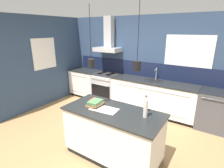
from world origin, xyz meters
The scene contains 12 objects.
ground_plane centered at (0.00, 0.00, 0.00)m, with size 16.00×16.00×0.00m, color #A87F51.
wall_back centered at (-0.06, 2.00, 1.35)m, with size 5.60×2.55×2.60m.
wall_left centered at (-2.43, 0.70, 1.30)m, with size 0.08×3.80×2.60m.
counter_run_left centered at (-1.88, 1.69, 0.46)m, with size 0.98×0.64×0.91m.
counter_run_sink centered at (0.53, 1.69, 0.46)m, with size 2.29×0.64×1.24m.
oven_range centered at (-1.00, 1.69, 0.46)m, with size 0.79×0.66×0.91m.
dishwasher centered at (1.98, 1.69, 0.46)m, with size 0.63×0.65×0.91m.
kitchen_island centered at (0.58, -0.38, 0.46)m, with size 1.71×0.80×0.91m.
bottle_on_island centered at (1.13, -0.29, 1.06)m, with size 0.07×0.07×0.36m.
book_stack centered at (0.22, -0.39, 0.96)m, with size 0.24×0.33×0.11m.
red_supply_box centered at (0.18, -0.33, 0.96)m, with size 0.21×0.16×0.09m.
paper_pile centered at (0.43, -0.42, 0.91)m, with size 0.50×0.31×0.01m.
Camera 1 is at (2.04, -2.63, 2.23)m, focal length 28.00 mm.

